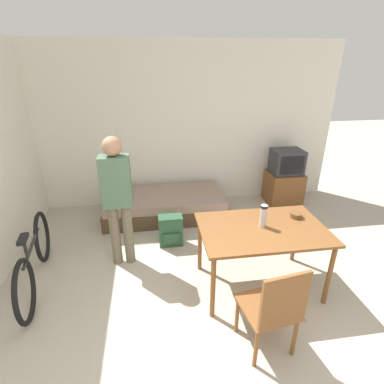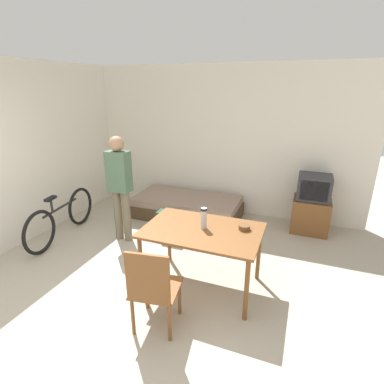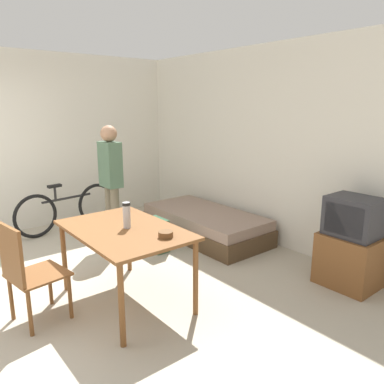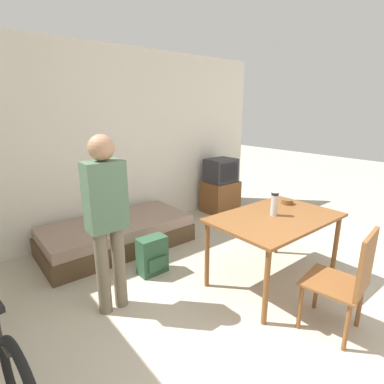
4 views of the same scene
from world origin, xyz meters
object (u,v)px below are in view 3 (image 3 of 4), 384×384
at_px(daybed, 205,224).
at_px(mate_bowl, 166,234).
at_px(dining_table, 124,236).
at_px(wooden_chair, 26,269).
at_px(bicycle, 68,209).
at_px(backpack, 157,235).
at_px(tv, 351,245).
at_px(person_standing, 111,176).
at_px(thermos_flask, 127,214).

bearing_deg(daybed, mate_bowl, -50.17).
bearing_deg(dining_table, mate_bowl, 20.40).
xyz_separation_m(wooden_chair, mate_bowl, (0.65, 1.03, 0.27)).
xyz_separation_m(bicycle, backpack, (1.59, 0.59, -0.12)).
bearing_deg(tv, person_standing, -153.39).
bearing_deg(wooden_chair, thermos_flask, 77.44).
height_order(bicycle, person_standing, person_standing).
relative_size(dining_table, person_standing, 0.82).
relative_size(wooden_chair, thermos_flask, 3.75).
distance_m(person_standing, mate_bowl, 2.07).
distance_m(mate_bowl, backpack, 1.69).
relative_size(bicycle, person_standing, 1.01).
bearing_deg(daybed, dining_table, -62.85).
height_order(bicycle, backpack, bicycle).
bearing_deg(mate_bowl, backpack, 149.56).
relative_size(mate_bowl, backpack, 0.30).
height_order(bicycle, thermos_flask, thermos_flask).
bearing_deg(mate_bowl, thermos_flask, -163.13).
distance_m(daybed, person_standing, 1.53).
xyz_separation_m(mate_bowl, backpack, (-1.37, 0.81, -0.57)).
height_order(daybed, backpack, backpack).
height_order(dining_table, person_standing, person_standing).
bearing_deg(mate_bowl, person_standing, 166.08).
height_order(wooden_chair, backpack, wooden_chair).
xyz_separation_m(tv, wooden_chair, (-1.39, -2.91, 0.07)).
relative_size(thermos_flask, mate_bowl, 1.90).
bearing_deg(dining_table, thermos_flask, 84.06).
distance_m(tv, person_standing, 3.12).
distance_m(daybed, wooden_chair, 2.83).
bearing_deg(backpack, dining_table, -46.61).
height_order(bicycle, mate_bowl, mate_bowl).
bearing_deg(mate_bowl, dining_table, -159.60).
xyz_separation_m(daybed, person_standing, (-0.61, -1.18, 0.77)).
relative_size(daybed, bicycle, 1.18).
distance_m(wooden_chair, thermos_flask, 0.99).
distance_m(person_standing, backpack, 1.02).
bearing_deg(person_standing, thermos_flask, -22.12).
bearing_deg(thermos_flask, bicycle, 172.08).
bearing_deg(dining_table, wooden_chair, -102.80).
bearing_deg(wooden_chair, mate_bowl, 57.87).
xyz_separation_m(dining_table, thermos_flask, (0.00, 0.03, 0.22)).
bearing_deg(backpack, tv, 26.74).
distance_m(daybed, bicycle, 2.14).
bearing_deg(wooden_chair, dining_table, 77.20).
bearing_deg(person_standing, dining_table, -23.17).
xyz_separation_m(wooden_chair, backpack, (-0.72, 1.84, -0.31)).
xyz_separation_m(daybed, bicycle, (-1.56, -1.46, 0.15)).
distance_m(bicycle, thermos_flask, 2.60).
height_order(tv, wooden_chair, tv).
bearing_deg(thermos_flask, backpack, 134.45).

